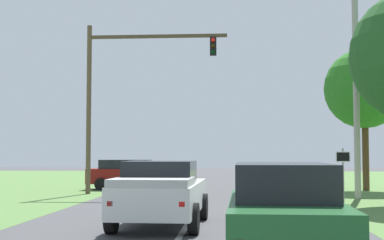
# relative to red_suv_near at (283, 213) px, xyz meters

# --- Properties ---
(ground_plane) EXTENTS (120.00, 120.00, 0.00)m
(ground_plane) POSITION_rel_red_suv_near_xyz_m (-2.17, 6.84, -0.98)
(ground_plane) COLOR #424244
(red_suv_near) EXTENTS (2.17, 4.97, 1.86)m
(red_suv_near) POSITION_rel_red_suv_near_xyz_m (0.00, 0.00, 0.00)
(red_suv_near) COLOR #194C23
(red_suv_near) RESTS_ON ground_plane
(pickup_truck_lead) EXTENTS (2.45, 5.11, 1.82)m
(pickup_truck_lead) POSITION_rel_red_suv_near_xyz_m (-2.86, 5.42, -0.04)
(pickup_truck_lead) COLOR silver
(pickup_truck_lead) RESTS_ON ground_plane
(traffic_light) EXTENTS (7.09, 0.40, 8.49)m
(traffic_light) POSITION_rel_red_suv_near_xyz_m (-6.34, 17.30, 4.54)
(traffic_light) COLOR brown
(traffic_light) RESTS_ON ground_plane
(keep_moving_sign) EXTENTS (0.60, 0.09, 2.23)m
(keep_moving_sign) POSITION_rel_red_suv_near_xyz_m (3.74, 13.45, 0.45)
(keep_moving_sign) COLOR gray
(keep_moving_sign) RESTS_ON ground_plane
(oak_tree_right) EXTENTS (4.40, 4.40, 7.80)m
(oak_tree_right) POSITION_rel_red_suv_near_xyz_m (6.45, 20.91, 4.59)
(oak_tree_right) COLOR #4C351E
(oak_tree_right) RESTS_ON ground_plane
(crossing_suv_far) EXTENTS (4.62, 2.03, 1.66)m
(crossing_suv_far) POSITION_rel_red_suv_near_xyz_m (-6.59, 20.66, -0.10)
(crossing_suv_far) COLOR maroon
(crossing_suv_far) RESTS_ON ground_plane
(utility_pole_right) EXTENTS (0.28, 0.28, 9.28)m
(utility_pole_right) POSITION_rel_red_suv_near_xyz_m (4.76, 15.33, 3.66)
(utility_pole_right) COLOR #9E998E
(utility_pole_right) RESTS_ON ground_plane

